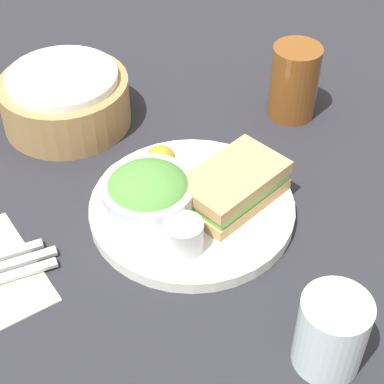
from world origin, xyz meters
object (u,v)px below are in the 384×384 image
Objects in this scene: drink_glass at (294,82)px; bread_basket at (65,99)px; sandwich at (233,186)px; water_glass at (331,333)px; salad_bowl at (148,194)px; plate at (192,208)px; dressing_cup at (184,236)px.

drink_glass is 0.34m from bread_basket.
water_glass is at bearing -102.70° from sandwich.
drink_glass is at bearing -30.55° from bread_basket.
water_glass is at bearing -80.31° from salad_bowl.
bread_basket is (-0.09, 0.29, 0.00)m from sandwich.
sandwich is at bearing -72.46° from bread_basket.
drink_glass is 1.25× the size of water_glass.
plate is 0.27m from bread_basket.
drink_glass reaches higher than bread_basket.
plate is 2.31× the size of drink_glass.
plate is at bearing -80.63° from bread_basket.
plate is at bearing -19.72° from salad_bowl.
salad_bowl is (-0.10, 0.04, 0.01)m from sandwich.
dressing_cup is (0.00, -0.07, -0.01)m from salad_bowl.
salad_bowl is at bearing 91.81° from dressing_cup.
dressing_cup reaches higher than plate.
salad_bowl reaches higher than dressing_cup.
sandwich is 0.23m from drink_glass.
water_glass reaches higher than salad_bowl.
bread_basket is (-0.04, 0.27, 0.03)m from plate.
bread_basket is (-0.29, 0.17, -0.02)m from drink_glass.
salad_bowl is 0.08m from dressing_cup.
plate is 0.06m from sandwich.
sandwich is at bearing -149.44° from drink_glass.
sandwich reaches higher than dressing_cup.
bread_basket is at bearing 99.37° from plate.
salad_bowl is 0.25m from bread_basket.
plate is 5.68× the size of dressing_cup.
sandwich is at bearing -25.10° from plate.
dressing_cup is 0.20m from water_glass.
dressing_cup is 0.41× the size of drink_glass.
plate is 0.08m from dressing_cup.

